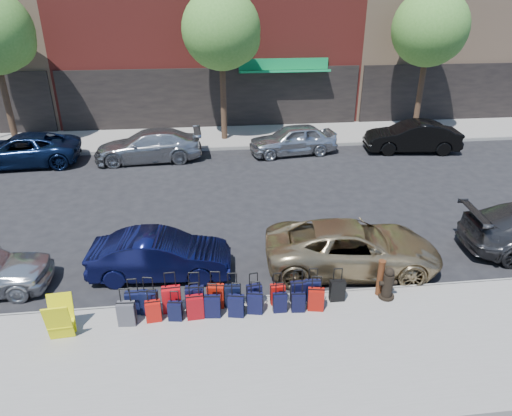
{
  "coord_description": "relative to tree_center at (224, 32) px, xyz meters",
  "views": [
    {
      "loc": [
        -0.56,
        -13.93,
        7.18
      ],
      "look_at": [
        0.89,
        -1.5,
        1.23
      ],
      "focal_mm": 32.0,
      "sensor_mm": 36.0,
      "label": 1
    }
  ],
  "objects": [
    {
      "name": "suitcase_back_3",
      "position": [
        -1.62,
        -14.61,
        -4.97
      ],
      "size": [
        0.41,
        0.26,
        0.95
      ],
      "rotation": [
        0.0,
        0.0,
        0.07
      ],
      "color": "maroon",
      "rests_on": "sidewalk_near"
    },
    {
      "name": "tree_right",
      "position": [
        10.5,
        0.0,
        0.0
      ],
      "size": [
        3.8,
        3.8,
        7.27
      ],
      "color": "black",
      "rests_on": "sidewalk_far"
    },
    {
      "name": "tree_center",
      "position": [
        0.0,
        0.0,
        0.0
      ],
      "size": [
        3.8,
        3.8,
        7.27
      ],
      "color": "black",
      "rests_on": "sidewalk_far"
    },
    {
      "name": "curb_near",
      "position": [
        -0.64,
        -13.98,
        -5.34
      ],
      "size": [
        60.0,
        0.08,
        0.15
      ],
      "primitive_type": "cube",
      "color": "gray",
      "rests_on": "ground"
    },
    {
      "name": "fire_hydrant",
      "position": [
        3.18,
        -14.39,
        -4.86
      ],
      "size": [
        0.44,
        0.4,
        0.88
      ],
      "rotation": [
        0.0,
        0.0,
        -0.01
      ],
      "color": "black",
      "rests_on": "sidewalk_near"
    },
    {
      "name": "display_rack",
      "position": [
        -4.59,
        -14.91,
        -4.78
      ],
      "size": [
        0.58,
        0.63,
        0.97
      ],
      "rotation": [
        0.0,
        0.0,
        0.08
      ],
      "color": "yellow",
      "rests_on": "sidewalk_near"
    },
    {
      "name": "car_near_1",
      "position": [
        -2.57,
        -12.46,
        -4.78
      ],
      "size": [
        3.92,
        1.59,
        1.27
      ],
      "primitive_type": "imported",
      "rotation": [
        0.0,
        0.0,
        1.5
      ],
      "color": "#0C0F38",
      "rests_on": "ground"
    },
    {
      "name": "suitcase_front_3",
      "position": [
        -1.63,
        -14.34,
        -4.93
      ],
      "size": [
        0.45,
        0.27,
        1.05
      ],
      "rotation": [
        0.0,
        0.0,
        -0.06
      ],
      "color": "black",
      "rests_on": "sidewalk_near"
    },
    {
      "name": "suitcase_back_6",
      "position": [
        -0.19,
        -14.59,
        -4.99
      ],
      "size": [
        0.39,
        0.27,
        0.86
      ],
      "rotation": [
        0.0,
        0.0,
        -0.2
      ],
      "color": "black",
      "rests_on": "sidewalk_near"
    },
    {
      "name": "car_near_2",
      "position": [
        2.78,
        -12.72,
        -4.73
      ],
      "size": [
        5.1,
        2.75,
        1.36
      ],
      "primitive_type": "imported",
      "rotation": [
        0.0,
        0.0,
        1.47
      ],
      "color": "tan",
      "rests_on": "ground"
    },
    {
      "name": "suitcase_back_5",
      "position": [
        -0.66,
        -14.65,
        -4.98
      ],
      "size": [
        0.41,
        0.29,
        0.89
      ],
      "rotation": [
        0.0,
        0.0,
        -0.2
      ],
      "color": "black",
      "rests_on": "sidewalk_near"
    },
    {
      "name": "suitcase_front_8",
      "position": [
        0.91,
        -14.29,
        -4.98
      ],
      "size": [
        0.38,
        0.22,
        0.9
      ],
      "rotation": [
        0.0,
        0.0,
        0.03
      ],
      "color": "black",
      "rests_on": "sidewalk_near"
    },
    {
      "name": "suitcase_front_1",
      "position": [
        -2.72,
        -14.32,
        -4.95
      ],
      "size": [
        0.44,
        0.3,
        0.99
      ],
      "rotation": [
        0.0,
        0.0,
        -0.19
      ],
      "color": "black",
      "rests_on": "sidewalk_near"
    },
    {
      "name": "ground",
      "position": [
        -0.64,
        -9.5,
        -5.41
      ],
      "size": [
        120.0,
        120.0,
        0.0
      ],
      "primitive_type": "plane",
      "color": "black",
      "rests_on": "ground"
    },
    {
      "name": "car_far_1",
      "position": [
        -3.81,
        -2.65,
        -4.7
      ],
      "size": [
        4.99,
        2.22,
        1.42
      ],
      "primitive_type": "imported",
      "rotation": [
        0.0,
        0.0,
        -1.52
      ],
      "color": "#ADAFB4",
      "rests_on": "ground"
    },
    {
      "name": "suitcase_back_0",
      "position": [
        -3.2,
        -14.67,
        -4.96
      ],
      "size": [
        0.42,
        0.26,
        0.95
      ],
      "rotation": [
        0.0,
        0.0,
        -0.07
      ],
      "color": "#424147",
      "rests_on": "sidewalk_near"
    },
    {
      "name": "suitcase_back_2",
      "position": [
        -2.09,
        -14.64,
        -5.02
      ],
      "size": [
        0.35,
        0.23,
        0.78
      ],
      "rotation": [
        0.0,
        0.0,
        -0.15
      ],
      "color": "black",
      "rests_on": "sidewalk_near"
    },
    {
      "name": "car_far_2",
      "position": [
        3.03,
        -2.48,
        -4.69
      ],
      "size": [
        4.4,
        2.25,
        1.43
      ],
      "primitive_type": "imported",
      "rotation": [
        0.0,
        0.0,
        -1.43
      ],
      "color": "silver",
      "rests_on": "ground"
    },
    {
      "name": "suitcase_front_5",
      "position": [
        -0.71,
        -14.26,
        -4.98
      ],
      "size": [
        0.4,
        0.25,
        0.91
      ],
      "rotation": [
        0.0,
        0.0,
        -0.11
      ],
      "color": "black",
      "rests_on": "sidewalk_near"
    },
    {
      "name": "suitcase_front_4",
      "position": [
        -1.13,
        -14.25,
        -4.95
      ],
      "size": [
        0.43,
        0.28,
        0.98
      ],
      "rotation": [
        0.0,
        0.0,
        -0.13
      ],
      "color": "#9E160A",
      "rests_on": "sidewalk_near"
    },
    {
      "name": "car_far_3",
      "position": [
        8.91,
        -2.81,
        -4.67
      ],
      "size": [
        4.66,
        2.1,
        1.48
      ],
      "primitive_type": "imported",
      "rotation": [
        0.0,
        0.0,
        -1.69
      ],
      "color": "black",
      "rests_on": "ground"
    },
    {
      "name": "car_far_0",
      "position": [
        -9.46,
        -2.64,
        -4.71
      ],
      "size": [
        5.21,
        2.66,
        1.41
      ],
      "primitive_type": "imported",
      "rotation": [
        0.0,
        0.0,
        -1.51
      ],
      "color": "#0C1938",
      "rests_on": "ground"
    },
    {
      "name": "suitcase_front_6",
      "position": [
        -0.18,
        -14.27,
        -4.99
      ],
      "size": [
        0.39,
        0.26,
        0.88
      ],
      "rotation": [
        0.0,
        0.0,
        0.17
      ],
      "color": "black",
      "rests_on": "sidewalk_near"
    },
    {
      "name": "sidewalk_near",
      "position": [
        -0.64,
        -16.0,
        -5.34
      ],
      "size": [
        60.0,
        4.0,
        0.15
      ],
      "primitive_type": "cube",
      "color": "gray",
      "rests_on": "ground"
    },
    {
      "name": "curb_far",
      "position": [
        -0.64,
        -1.52,
        -5.34
      ],
      "size": [
        60.0,
        0.08,
        0.15
      ],
      "primitive_type": "cube",
      "color": "gray",
      "rests_on": "ground"
    },
    {
      "name": "bollard",
      "position": [
        3.03,
        -14.23,
        -4.75
      ],
      "size": [
        0.18,
        0.18,
        1.0
      ],
      "color": "#38190C",
      "rests_on": "sidewalk_near"
    },
    {
      "name": "suitcase_front_9",
      "position": [
        1.29,
        -14.26,
        -4.98
      ],
      "size": [
        0.39,
        0.24,
        0.89
      ],
      "rotation": [
        0.0,
        0.0,
        -0.09
      ],
      "color": "black",
      "rests_on": "sidewalk_near"
    },
    {
      "name": "suitcase_back_7",
      "position": [
        0.4,
        -14.61,
        -5.02
      ],
      "size": [
        0.33,
        0.19,
        0.79
      ],
      "rotation": [
        0.0,
        0.0,
        -0.0
      ],
      "color": "black",
      "rests_on": "sidewalk_near"
    },
    {
      "name": "suitcase_back_1",
      "position": [
        -2.6,
        -14.61,
        -5.0
      ],
      "size": [
        0.37,
        0.24,
        0.84
      ],
      "rotation": [
        0.0,
        0.0,
        0.1
      ],
      "color": "#AD110B",
      "rests_on": "sidewalk_near"
    },
    {
      "name": "suitcase_back_4",
      "position": [
        -1.21,
        -14.61,
        -4.98
      ],
      "size": [
        0.39,
        0.26,
        0.89
      ],
      "rotation": [
        0.0,
        0.0,
        -0.11
      ],
      "color": "black",
      "rests_on": "sidewalk_near"
    },
    {
      "name": "suitcase_back_9",
      "position": [
        1.28,
        -14.64,
        -4.98
      ],
      "size": [
        0.42,
        0.29,
        0.92
      ],
      "rotation": [
        0.0,
        0.0,
        -0.2
      ],
      "color": "maroon",
      "rests_on": "sidewalk_near"
    },
    {
      "name": "suitcase_front_7",
      "position": [
        0.4,
        -14.29,
        -4.99
      ],
      "size": [
        0.36,
        0.22,
        0.85
      ],
      "rotation": [
        0.0,
        0.0,
        0.06
      ],
      "color": "#AC0E0B",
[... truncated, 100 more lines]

